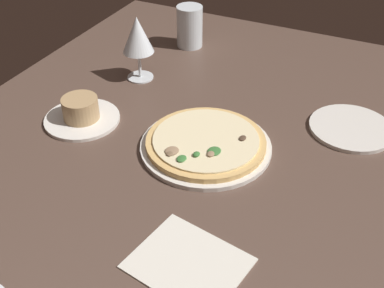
{
  "coord_description": "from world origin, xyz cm",
  "views": [
    {
      "loc": [
        -69.0,
        -36.3,
        67.16
      ],
      "look_at": [
        3.53,
        -1.54,
        7.0
      ],
      "focal_mm": 46.0,
      "sensor_mm": 36.0,
      "label": 1
    }
  ],
  "objects_px": {
    "water_glass": "(190,28)",
    "side_plate": "(351,128)",
    "pizza_main": "(206,144)",
    "paper_menu": "(188,263)",
    "wine_glass_near": "(138,36)",
    "ramekin_on_saucer": "(81,113)"
  },
  "relations": [
    {
      "from": "wine_glass_near",
      "to": "paper_menu",
      "type": "height_order",
      "value": "wine_glass_near"
    },
    {
      "from": "paper_menu",
      "to": "side_plate",
      "type": "bearing_deg",
      "value": -8.06
    },
    {
      "from": "water_glass",
      "to": "side_plate",
      "type": "xyz_separation_m",
      "value": [
        -0.23,
        -0.51,
        -0.05
      ]
    },
    {
      "from": "ramekin_on_saucer",
      "to": "paper_menu",
      "type": "bearing_deg",
      "value": -123.74
    },
    {
      "from": "pizza_main",
      "to": "wine_glass_near",
      "type": "distance_m",
      "value": 0.36
    },
    {
      "from": "side_plate",
      "to": "paper_menu",
      "type": "xyz_separation_m",
      "value": [
        -0.5,
        0.16,
        -0.0
      ]
    },
    {
      "from": "pizza_main",
      "to": "side_plate",
      "type": "relative_size",
      "value": 1.5
    },
    {
      "from": "ramekin_on_saucer",
      "to": "paper_menu",
      "type": "height_order",
      "value": "ramekin_on_saucer"
    },
    {
      "from": "wine_glass_near",
      "to": "pizza_main",
      "type": "bearing_deg",
      "value": -126.17
    },
    {
      "from": "pizza_main",
      "to": "ramekin_on_saucer",
      "type": "xyz_separation_m",
      "value": [
        -0.03,
        0.3,
        0.01
      ]
    },
    {
      "from": "ramekin_on_saucer",
      "to": "pizza_main",
      "type": "bearing_deg",
      "value": -84.99
    },
    {
      "from": "paper_menu",
      "to": "water_glass",
      "type": "bearing_deg",
      "value": 35.7
    },
    {
      "from": "ramekin_on_saucer",
      "to": "side_plate",
      "type": "relative_size",
      "value": 0.93
    },
    {
      "from": "side_plate",
      "to": "paper_menu",
      "type": "bearing_deg",
      "value": 161.89
    },
    {
      "from": "side_plate",
      "to": "ramekin_on_saucer",
      "type": "bearing_deg",
      "value": 112.18
    },
    {
      "from": "pizza_main",
      "to": "paper_menu",
      "type": "xyz_separation_m",
      "value": [
        -0.29,
        -0.1,
        -0.01
      ]
    },
    {
      "from": "wine_glass_near",
      "to": "paper_menu",
      "type": "bearing_deg",
      "value": -142.54
    },
    {
      "from": "water_glass",
      "to": "paper_menu",
      "type": "xyz_separation_m",
      "value": [
        -0.73,
        -0.35,
        -0.05
      ]
    },
    {
      "from": "pizza_main",
      "to": "ramekin_on_saucer",
      "type": "bearing_deg",
      "value": 95.01
    },
    {
      "from": "ramekin_on_saucer",
      "to": "wine_glass_near",
      "type": "height_order",
      "value": "wine_glass_near"
    },
    {
      "from": "ramekin_on_saucer",
      "to": "wine_glass_near",
      "type": "bearing_deg",
      "value": -4.59
    },
    {
      "from": "pizza_main",
      "to": "water_glass",
      "type": "relative_size",
      "value": 2.36
    }
  ]
}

